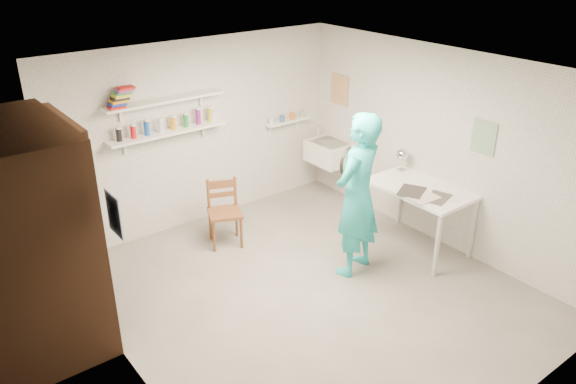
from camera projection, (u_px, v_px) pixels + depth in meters
floor at (310, 293)px, 6.10m from camera, size 4.00×4.50×0.02m
ceiling at (315, 71)px, 5.08m from camera, size 4.00×4.50×0.02m
wall_back at (200, 133)px, 7.21m from camera, size 4.00×0.02×2.40m
wall_front at (517, 298)px, 3.96m from camera, size 4.00×0.02×2.40m
wall_left at (119, 256)px, 4.47m from camera, size 0.02×4.50×2.40m
wall_right at (442, 149)px, 6.70m from camera, size 0.02×4.50×2.40m
doorway_recess at (80, 228)px, 5.32m from camera, size 0.02×0.90×2.00m
door_lintel at (64, 121)px, 4.89m from camera, size 0.06×1.05×0.10m
door_jamb_near at (102, 249)px, 4.97m from camera, size 0.06×0.10×2.00m
door_jamb_far at (65, 209)px, 5.69m from camera, size 0.06×0.10×2.00m
shelf_lower at (168, 132)px, 6.78m from camera, size 1.50×0.22×0.03m
shelf_upper at (165, 100)px, 6.61m from camera, size 1.50×0.22×0.03m
ledge_shelf at (287, 121)px, 7.93m from camera, size 0.70×0.14×0.03m
poster_left at (114, 214)px, 4.37m from camera, size 0.01×0.28×0.36m
poster_right_a at (340, 90)px, 7.83m from camera, size 0.01×0.34×0.42m
poster_right_b at (484, 137)px, 6.16m from camera, size 0.01×0.30×0.38m
belfast_sink at (330, 152)px, 7.99m from camera, size 0.48×0.60×0.30m
man at (357, 196)px, 6.11m from camera, size 0.78×0.62×1.88m
wall_clock at (349, 162)px, 6.16m from camera, size 0.34×0.13×0.34m
wooden_chair at (225, 213)px, 6.86m from camera, size 0.51×0.50×0.85m
work_table at (417, 218)px, 6.80m from camera, size 0.73×1.21×0.81m
desk_lamp at (402, 154)px, 7.00m from camera, size 0.15×0.15×0.15m
spray_cans at (167, 124)px, 6.73m from camera, size 1.29×0.06×0.17m
book_stack at (121, 97)px, 6.26m from camera, size 0.32×0.14×0.22m
ledge_pots at (287, 117)px, 7.90m from camera, size 0.48×0.07×0.09m
papers at (421, 187)px, 6.63m from camera, size 0.30×0.22×0.02m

